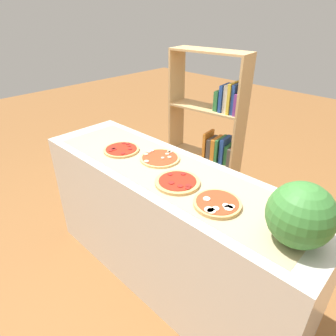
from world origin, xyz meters
TOP-DOWN VIEW (x-y plane):
  - ground_plane at (0.00, 0.00)m, footprint 12.00×12.00m
  - counter at (0.00, 0.00)m, footprint 2.00×0.58m
  - parchment_paper at (0.00, 0.00)m, footprint 1.77×0.47m
  - pizza_pepperoni_0 at (-0.43, -0.03)m, footprint 0.25×0.25m
  - pizza_mushroom_1 at (-0.14, 0.07)m, footprint 0.26×0.26m
  - pizza_pepperoni_2 at (0.14, -0.07)m, footprint 0.26×0.26m
  - pizza_mozzarella_3 at (0.43, -0.08)m, footprint 0.25×0.25m
  - watermelon at (0.82, -0.06)m, footprint 0.28×0.28m
  - bookshelf at (-0.38, 1.01)m, footprint 0.73×0.32m

SIDE VIEW (x-z plane):
  - ground_plane at x=0.00m, z-range 0.00..0.00m
  - counter at x=0.00m, z-range 0.00..0.93m
  - bookshelf at x=-0.38m, z-range -0.06..1.44m
  - parchment_paper at x=0.00m, z-range 0.93..0.93m
  - pizza_mushroom_1 at x=-0.14m, z-range 0.93..0.95m
  - pizza_pepperoni_0 at x=-0.43m, z-range 0.93..0.95m
  - pizza_pepperoni_2 at x=0.14m, z-range 0.93..0.95m
  - pizza_mozzarella_3 at x=0.43m, z-range 0.93..0.95m
  - watermelon at x=0.82m, z-range 0.93..1.21m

